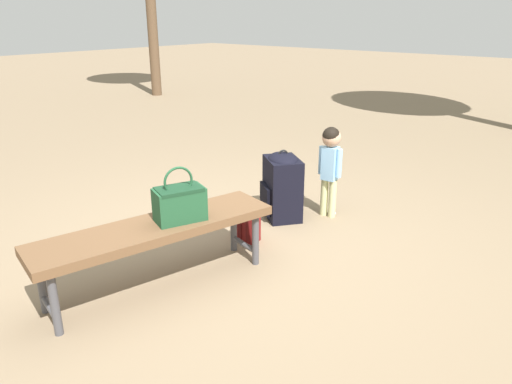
{
  "coord_description": "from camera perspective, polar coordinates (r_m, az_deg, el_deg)",
  "views": [
    {
      "loc": [
        -2.52,
        -2.38,
        1.73
      ],
      "look_at": [
        0.15,
        -0.15,
        0.45
      ],
      "focal_mm": 34.23,
      "sensor_mm": 36.0,
      "label": 1
    }
  ],
  "objects": [
    {
      "name": "backpack_small",
      "position": [
        3.91,
        -0.92,
        -3.83
      ],
      "size": [
        0.16,
        0.18,
        0.28
      ],
      "color": "maroon",
      "rests_on": "ground"
    },
    {
      "name": "park_bench",
      "position": [
        3.23,
        -11.62,
        -4.66
      ],
      "size": [
        1.65,
        0.76,
        0.45
      ],
      "color": "brown",
      "rests_on": "ground"
    },
    {
      "name": "child_standing",
      "position": [
        4.3,
        8.68,
        3.93
      ],
      "size": [
        0.17,
        0.22,
        0.82
      ],
      "color": "#CCCC8C",
      "rests_on": "ground"
    },
    {
      "name": "handbag",
      "position": [
        3.2,
        -8.92,
        -1.2
      ],
      "size": [
        0.36,
        0.28,
        0.37
      ],
      "color": "#1E4C2D",
      "rests_on": "park_bench"
    },
    {
      "name": "backpack_large",
      "position": [
        4.3,
        3.09,
        0.91
      ],
      "size": [
        0.44,
        0.46,
        0.63
      ],
      "color": "black",
      "rests_on": "ground"
    },
    {
      "name": "ground_plane",
      "position": [
        3.87,
        -3.1,
        -6.36
      ],
      "size": [
        40.0,
        40.0,
        0.0
      ],
      "primitive_type": "plane",
      "color": "#7F6B51",
      "rests_on": "ground"
    }
  ]
}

